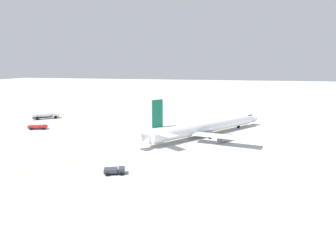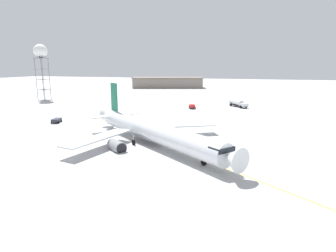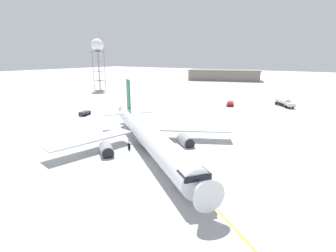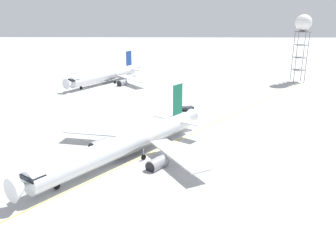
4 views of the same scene
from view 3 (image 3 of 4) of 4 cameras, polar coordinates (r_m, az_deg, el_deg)
ground_plane at (r=48.28m, az=-5.12°, el=-5.49°), size 600.00×600.00×0.00m
airliner_main at (r=48.15m, az=-4.37°, el=-2.21°), size 39.08×31.32×11.99m
baggage_truck_truck at (r=80.71m, az=-17.74°, el=2.75°), size 3.08×4.19×1.22m
fuel_tanker_truck at (r=99.22m, az=24.01°, el=4.86°), size 7.87×8.54×2.87m
ops_pickup_truck at (r=94.81m, az=13.45°, el=4.86°), size 3.54×5.83×1.41m
radar_tower at (r=140.70m, az=-15.18°, el=16.41°), size 6.10×6.10×25.32m
terminal_shed at (r=195.96m, az=12.15°, el=10.85°), size 53.62×33.75×7.46m
taxiway_centreline at (r=52.03m, az=-2.85°, el=-3.91°), size 144.75×109.69×0.01m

